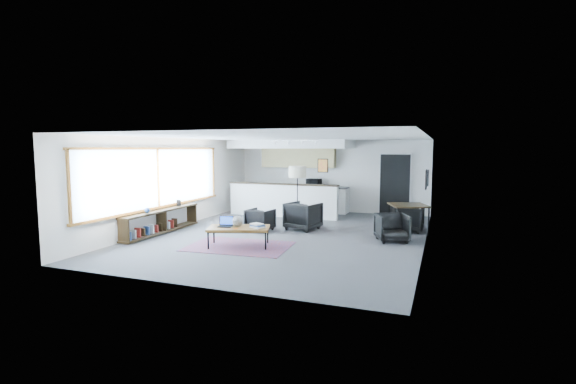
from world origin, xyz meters
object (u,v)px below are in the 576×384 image
(coffee_table, at_px, (239,229))
(dining_chair_near, at_px, (392,229))
(dining_table, at_px, (408,207))
(book_stack, at_px, (257,226))
(ceramic_pot, at_px, (238,221))
(dining_chair_far, at_px, (409,219))
(microwave, at_px, (314,182))
(laptop, at_px, (226,223))
(armchair_right, at_px, (303,215))
(floor_lamp, at_px, (297,174))
(armchair_left, at_px, (260,219))

(coffee_table, xyz_separation_m, dining_chair_near, (3.32, 1.82, -0.11))
(dining_table, bearing_deg, dining_chair_near, -103.01)
(book_stack, bearing_deg, dining_chair_near, 30.85)
(ceramic_pot, bearing_deg, coffee_table, -37.78)
(dining_chair_far, bearing_deg, coffee_table, 45.87)
(dining_chair_far, relative_size, microwave, 1.33)
(book_stack, bearing_deg, dining_chair_far, 45.34)
(dining_table, bearing_deg, laptop, -142.22)
(dining_table, xyz_separation_m, microwave, (-3.55, 2.77, 0.38))
(laptop, height_order, dining_chair_near, laptop)
(ceramic_pot, relative_size, dining_chair_far, 0.38)
(dining_chair_far, bearing_deg, armchair_right, 19.22)
(book_stack, xyz_separation_m, microwave, (-0.38, 5.72, 0.59))
(ceramic_pot, distance_m, dining_chair_near, 3.82)
(floor_lamp, bearing_deg, laptop, -104.43)
(floor_lamp, distance_m, dining_chair_near, 3.35)
(armchair_left, relative_size, microwave, 1.36)
(armchair_right, bearing_deg, ceramic_pot, 85.04)
(armchair_right, distance_m, microwave, 3.46)
(book_stack, distance_m, armchair_left, 1.96)
(ceramic_pot, height_order, armchair_right, armchair_right)
(ceramic_pot, distance_m, armchair_left, 1.90)
(coffee_table, height_order, dining_chair_far, dining_chair_far)
(book_stack, relative_size, armchair_right, 0.45)
(book_stack, bearing_deg, coffee_table, -166.77)
(book_stack, distance_m, dining_chair_near, 3.36)
(coffee_table, distance_m, book_stack, 0.45)
(coffee_table, distance_m, ceramic_pot, 0.17)
(book_stack, height_order, microwave, microwave)
(dining_table, height_order, dining_chair_far, dining_table)
(ceramic_pot, height_order, armchair_left, ceramic_pot)
(coffee_table, xyz_separation_m, laptop, (-0.34, -0.00, 0.10))
(ceramic_pot, bearing_deg, dining_chair_near, 27.89)
(dining_chair_far, bearing_deg, laptop, 43.32)
(armchair_right, bearing_deg, coffee_table, 86.39)
(ceramic_pot, relative_size, armchair_left, 0.37)
(ceramic_pot, relative_size, dining_table, 0.21)
(ceramic_pot, relative_size, dining_chair_near, 0.39)
(ceramic_pot, bearing_deg, armchair_right, 71.66)
(armchair_right, height_order, dining_table, armchair_right)
(ceramic_pot, xyz_separation_m, dining_chair_far, (3.65, 3.26, -0.26))
(coffee_table, distance_m, dining_table, 4.73)
(dining_table, height_order, microwave, microwave)
(ceramic_pot, xyz_separation_m, armchair_left, (-0.26, 1.87, -0.25))
(armchair_right, distance_m, dining_chair_far, 2.95)
(laptop, bearing_deg, dining_table, 23.06)
(coffee_table, xyz_separation_m, dining_table, (3.60, 3.05, 0.29))
(laptop, bearing_deg, book_stack, -7.10)
(ceramic_pot, relative_size, book_stack, 0.65)
(laptop, relative_size, dining_table, 0.32)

